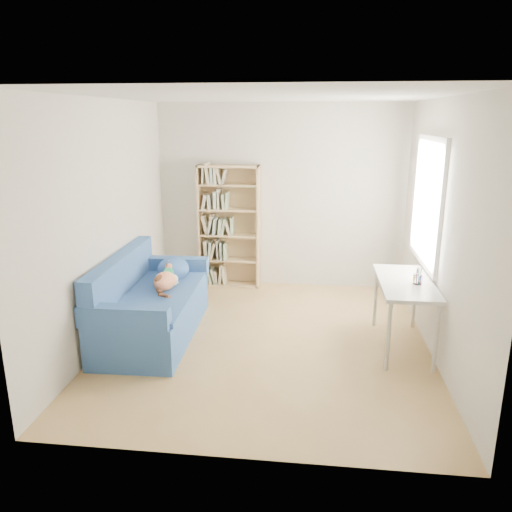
{
  "coord_description": "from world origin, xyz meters",
  "views": [
    {
      "loc": [
        0.48,
        -5.07,
        2.41
      ],
      "look_at": [
        -0.17,
        0.45,
        0.85
      ],
      "focal_mm": 35.0,
      "sensor_mm": 36.0,
      "label": 1
    }
  ],
  "objects": [
    {
      "name": "ground",
      "position": [
        0.0,
        0.0,
        0.0
      ],
      "size": [
        4.0,
        4.0,
        0.0
      ],
      "primitive_type": "plane",
      "color": "#A47E4A",
      "rests_on": "ground"
    },
    {
      "name": "sofa",
      "position": [
        -1.32,
        0.04,
        0.35
      ],
      "size": [
        0.95,
        1.9,
        0.93
      ],
      "rotation": [
        0.0,
        0.0,
        0.03
      ],
      "color": "navy",
      "rests_on": "ground"
    },
    {
      "name": "desk",
      "position": [
        1.46,
        0.03,
        0.67
      ],
      "size": [
        0.55,
        1.19,
        0.75
      ],
      "color": "silver",
      "rests_on": "ground"
    },
    {
      "name": "bookshelf",
      "position": [
        -0.73,
        1.85,
        0.81
      ],
      "size": [
        0.88,
        0.27,
        1.76
      ],
      "color": "tan",
      "rests_on": "ground"
    },
    {
      "name": "pen_cup",
      "position": [
        1.56,
        -0.06,
        0.82
      ],
      "size": [
        0.09,
        0.09,
        0.18
      ],
      "color": "white",
      "rests_on": "desk"
    },
    {
      "name": "room_shell",
      "position": [
        0.1,
        0.03,
        1.64
      ],
      "size": [
        3.54,
        4.04,
        2.62
      ],
      "color": "silver",
      "rests_on": "ground"
    }
  ]
}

